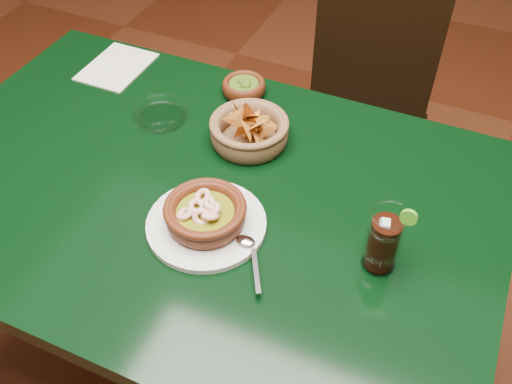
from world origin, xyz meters
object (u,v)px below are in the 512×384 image
at_px(dining_table, 199,219).
at_px(chip_basket, 249,131).
at_px(shrimp_plate, 206,216).
at_px(dining_chair, 362,121).
at_px(cola_drink, 384,240).

xyz_separation_m(dining_table, chip_basket, (0.04, 0.17, 0.13)).
distance_m(dining_table, shrimp_plate, 0.17).
bearing_deg(shrimp_plate, chip_basket, 96.16).
bearing_deg(chip_basket, dining_chair, 76.10).
distance_m(dining_chair, chip_basket, 0.64).
bearing_deg(dining_chair, dining_table, -103.92).
height_order(dining_table, chip_basket, chip_basket).
distance_m(shrimp_plate, chip_basket, 0.25).
relative_size(dining_table, chip_basket, 5.99).
bearing_deg(dining_table, dining_chair, 76.08).
distance_m(shrimp_plate, cola_drink, 0.32).
bearing_deg(chip_basket, dining_table, -103.97).
xyz_separation_m(dining_chair, chip_basket, (-0.13, -0.54, 0.32)).
bearing_deg(cola_drink, dining_table, 173.97).
relative_size(dining_table, dining_chair, 1.43).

